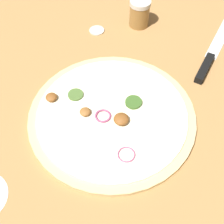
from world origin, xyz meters
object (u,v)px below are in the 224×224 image
knife (211,56)px  loose_cap (97,30)px  pizza (112,116)px  spice_jar (140,13)px

knife → loose_cap: knife is taller
pizza → knife: bearing=172.9°
pizza → knife: (-0.32, 0.04, -0.00)m
knife → loose_cap: (0.14, -0.29, -0.00)m
loose_cap → pizza: bearing=54.0°
knife → spice_jar: bearing=81.2°
loose_cap → knife: bearing=116.3°
pizza → spice_jar: spice_jar is taller
pizza → knife: size_ratio=1.14×
pizza → spice_jar: size_ratio=4.83×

